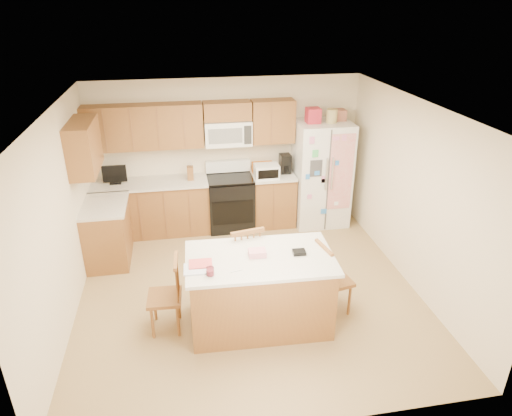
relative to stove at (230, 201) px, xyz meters
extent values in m
plane|color=#987750|center=(0.00, -1.94, -0.47)|extent=(4.50, 4.50, 0.00)
cube|color=beige|center=(0.00, 0.31, 0.78)|extent=(4.50, 0.10, 2.50)
cube|color=beige|center=(0.00, -4.19, 0.78)|extent=(4.50, 0.10, 2.50)
cube|color=beige|center=(-2.25, -1.94, 0.78)|extent=(0.10, 4.50, 2.50)
cube|color=beige|center=(2.25, -1.94, 0.78)|extent=(0.10, 4.50, 2.50)
cube|color=white|center=(0.00, -1.94, 2.03)|extent=(4.50, 4.50, 0.04)
cube|color=brown|center=(-1.31, 0.01, -0.03)|extent=(1.87, 0.60, 0.88)
cube|color=brown|center=(0.74, 0.01, -0.03)|extent=(0.72, 0.60, 0.88)
cube|color=brown|center=(-1.95, -0.76, -0.03)|extent=(0.60, 0.95, 0.88)
cube|color=silver|center=(-1.31, 0.00, 0.43)|extent=(1.87, 0.64, 0.04)
cube|color=silver|center=(0.74, 0.00, 0.43)|extent=(0.72, 0.64, 0.04)
cube|color=silver|center=(-1.94, -0.76, 0.43)|extent=(0.64, 0.95, 0.04)
cube|color=brown|center=(-1.32, 0.15, 1.33)|extent=(1.85, 0.33, 0.70)
cube|color=brown|center=(0.75, 0.15, 1.33)|extent=(0.70, 0.33, 0.70)
cube|color=brown|center=(0.00, 0.15, 1.53)|extent=(0.76, 0.33, 0.29)
cube|color=brown|center=(-2.08, -0.76, 1.33)|extent=(0.33, 0.95, 0.70)
cube|color=brown|center=(-1.90, -0.02, 1.33)|extent=(0.02, 0.01, 0.66)
cube|color=brown|center=(-1.90, -0.29, -0.03)|extent=(0.02, 0.01, 0.84)
cube|color=brown|center=(-1.50, -0.02, 1.33)|extent=(0.02, 0.01, 0.66)
cube|color=brown|center=(-1.50, -0.29, -0.03)|extent=(0.02, 0.01, 0.84)
cube|color=brown|center=(-1.10, -0.02, 1.33)|extent=(0.02, 0.01, 0.66)
cube|color=brown|center=(-1.10, -0.29, -0.03)|extent=(0.02, 0.01, 0.84)
cube|color=brown|center=(-0.70, -0.02, 1.33)|extent=(0.01, 0.01, 0.66)
cube|color=brown|center=(-0.70, -0.29, -0.03)|extent=(0.01, 0.01, 0.84)
cube|color=brown|center=(0.70, -0.02, 1.33)|extent=(0.01, 0.01, 0.66)
cube|color=brown|center=(0.70, -0.29, -0.03)|extent=(0.01, 0.01, 0.84)
cube|color=white|center=(0.00, 0.12, 1.18)|extent=(0.76, 0.38, 0.40)
cube|color=slate|center=(-0.06, -0.07, 1.18)|extent=(0.54, 0.01, 0.24)
cube|color=#262626|center=(0.30, -0.07, 1.18)|extent=(0.12, 0.01, 0.30)
cube|color=brown|center=(-0.65, 0.01, 0.56)|extent=(0.10, 0.14, 0.22)
cube|color=black|center=(-1.85, 0.03, 0.46)|extent=(0.18, 0.12, 0.02)
cube|color=black|center=(-1.85, 0.03, 0.62)|extent=(0.38, 0.03, 0.28)
cube|color=#CA5802|center=(0.58, 0.09, 0.54)|extent=(0.35, 0.22, 0.18)
cube|color=white|center=(0.60, -0.14, 0.56)|extent=(0.40, 0.28, 0.23)
cube|color=black|center=(0.60, -0.28, 0.56)|extent=(0.34, 0.01, 0.15)
cube|color=black|center=(0.96, 0.06, 0.61)|extent=(0.18, 0.22, 0.32)
cylinder|color=black|center=(0.96, -0.01, 0.54)|extent=(0.12, 0.12, 0.12)
cube|color=black|center=(0.00, -0.01, -0.03)|extent=(0.76, 0.64, 0.88)
cube|color=black|center=(0.00, -0.33, -0.05)|extent=(0.68, 0.01, 0.42)
cube|color=black|center=(0.00, -0.01, 0.43)|extent=(0.76, 0.64, 0.03)
cube|color=white|center=(0.00, 0.25, 0.56)|extent=(0.76, 0.10, 0.20)
cube|color=white|center=(1.57, -0.06, 0.43)|extent=(0.90, 0.75, 1.80)
cube|color=#4C4C4C|center=(1.57, -0.44, 0.43)|extent=(0.02, 0.01, 1.75)
cube|color=silver|center=(1.52, -0.47, 0.58)|extent=(0.02, 0.03, 0.55)
cube|color=silver|center=(1.62, -0.47, 0.58)|extent=(0.02, 0.03, 0.55)
cube|color=#3F3F44|center=(1.35, -0.44, 0.68)|extent=(0.20, 0.01, 0.28)
cube|color=#D84C59|center=(1.77, -0.44, 0.58)|extent=(0.42, 0.01, 1.30)
cube|color=#B22232|center=(1.37, -0.06, 1.45)|extent=(0.22, 0.22, 0.24)
cylinder|color=tan|center=(1.67, -0.11, 1.44)|extent=(0.18, 0.18, 0.22)
cube|color=#9E5C46|center=(1.85, 0.02, 1.42)|extent=(0.18, 0.20, 0.18)
cube|color=brown|center=(0.03, -2.63, -0.02)|extent=(1.67, 0.98, 0.90)
cube|color=silver|center=(0.03, -2.63, 0.44)|extent=(1.75, 1.06, 0.04)
cylinder|color=#B22232|center=(-0.57, -2.91, 0.49)|extent=(0.08, 0.08, 0.06)
cylinder|color=white|center=(-0.57, -2.91, 0.51)|extent=(0.09, 0.09, 0.09)
cube|color=#E68F82|center=(0.00, -2.60, 0.50)|extent=(0.21, 0.16, 0.07)
cube|color=black|center=(0.49, -2.64, 0.48)|extent=(0.15, 0.13, 0.04)
cube|color=white|center=(-0.70, -2.77, 0.47)|extent=(0.31, 0.25, 0.01)
cube|color=#D84C4C|center=(-0.66, -2.69, 0.49)|extent=(0.27, 0.21, 0.01)
cylinder|color=white|center=(-0.28, -2.89, 0.47)|extent=(0.14, 0.05, 0.01)
cube|color=brown|center=(-1.10, -2.54, -0.03)|extent=(0.42, 0.43, 0.04)
cylinder|color=brown|center=(-1.24, -2.36, -0.26)|extent=(0.04, 0.04, 0.42)
cylinder|color=brown|center=(-1.26, -2.70, -0.26)|extent=(0.04, 0.04, 0.42)
cylinder|color=brown|center=(-0.95, -2.38, -0.26)|extent=(0.04, 0.04, 0.42)
cylinder|color=brown|center=(-0.96, -2.71, -0.26)|extent=(0.04, 0.04, 0.42)
cylinder|color=brown|center=(-0.93, -2.40, 0.22)|extent=(0.02, 0.02, 0.47)
cylinder|color=brown|center=(-0.93, -2.47, 0.22)|extent=(0.02, 0.02, 0.47)
cylinder|color=brown|center=(-0.93, -2.55, 0.22)|extent=(0.02, 0.02, 0.47)
cylinder|color=brown|center=(-0.94, -2.62, 0.22)|extent=(0.02, 0.02, 0.47)
cylinder|color=brown|center=(-0.94, -2.70, 0.22)|extent=(0.02, 0.02, 0.47)
cube|color=brown|center=(-0.93, -2.55, 0.46)|extent=(0.06, 0.39, 0.05)
cube|color=brown|center=(-0.08, -2.00, 0.01)|extent=(0.53, 0.51, 0.05)
cylinder|color=brown|center=(0.07, -1.80, -0.24)|extent=(0.04, 0.04, 0.47)
cylinder|color=brown|center=(-0.29, -1.87, -0.24)|extent=(0.04, 0.04, 0.47)
cylinder|color=brown|center=(0.13, -2.12, -0.24)|extent=(0.04, 0.04, 0.47)
cylinder|color=brown|center=(-0.23, -2.19, -0.24)|extent=(0.04, 0.04, 0.47)
cylinder|color=brown|center=(0.12, -2.15, 0.30)|extent=(0.02, 0.02, 0.52)
cylinder|color=brown|center=(0.04, -2.16, 0.30)|extent=(0.02, 0.02, 0.52)
cylinder|color=brown|center=(-0.04, -2.18, 0.30)|extent=(0.02, 0.02, 0.52)
cylinder|color=brown|center=(-0.12, -2.19, 0.30)|extent=(0.02, 0.02, 0.52)
cylinder|color=brown|center=(-0.20, -2.21, 0.30)|extent=(0.02, 0.02, 0.52)
cube|color=brown|center=(-0.04, -2.18, 0.56)|extent=(0.43, 0.13, 0.05)
cube|color=brown|center=(0.98, -2.54, -0.03)|extent=(0.47, 0.49, 0.04)
cylinder|color=brown|center=(1.16, -2.68, -0.26)|extent=(0.04, 0.04, 0.43)
cylinder|color=brown|center=(1.10, -2.35, -0.26)|extent=(0.04, 0.04, 0.43)
cylinder|color=brown|center=(0.87, -2.74, -0.26)|extent=(0.04, 0.04, 0.43)
cylinder|color=brown|center=(0.80, -2.41, -0.26)|extent=(0.04, 0.04, 0.43)
cylinder|color=brown|center=(0.84, -2.72, 0.23)|extent=(0.02, 0.02, 0.48)
cylinder|color=brown|center=(0.83, -2.65, 0.23)|extent=(0.02, 0.02, 0.48)
cylinder|color=brown|center=(0.82, -2.58, 0.23)|extent=(0.02, 0.02, 0.48)
cylinder|color=brown|center=(0.80, -2.50, 0.23)|extent=(0.02, 0.02, 0.48)
cylinder|color=brown|center=(0.79, -2.43, 0.23)|extent=(0.02, 0.02, 0.48)
cube|color=brown|center=(0.82, -2.58, 0.47)|extent=(0.12, 0.40, 0.05)
camera|label=1|loc=(-0.80, -7.09, 3.21)|focal=32.00mm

